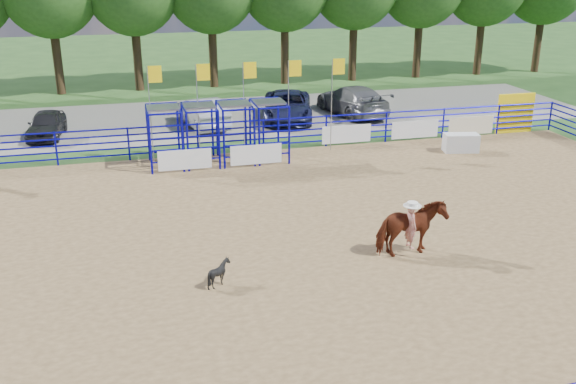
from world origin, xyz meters
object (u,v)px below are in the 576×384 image
object	(u,v)px
announcer_table	(461,143)
horse_and_rider	(411,227)
calf	(219,273)
car_b	(203,112)
car_d	(352,100)
car_a	(46,124)
car_c	(287,106)

from	to	relation	value
announcer_table	horse_and_rider	distance (m)	11.65
horse_and_rider	calf	xyz separation A→B (m)	(-5.78, -0.47, -0.55)
car_b	car_d	size ratio (longest dim) A/B	0.83
announcer_table	car_a	distance (m)	19.98
horse_and_rider	car_a	world-z (taller)	horse_and_rider
car_a	car_b	bearing A→B (deg)	6.41
calf	announcer_table	bearing A→B (deg)	-46.31
announcer_table	car_c	bearing A→B (deg)	128.34
announcer_table	car_c	xyz separation A→B (m)	(-6.19, 7.82, 0.34)
horse_and_rider	car_d	size ratio (longest dim) A/B	0.42
car_a	car_c	distance (m)	12.39
announcer_table	calf	distance (m)	16.02
car_c	car_a	bearing A→B (deg)	-163.88
announcer_table	car_b	distance (m)	13.17
announcer_table	car_a	bearing A→B (deg)	158.35
car_c	car_d	world-z (taller)	car_d
announcer_table	car_d	world-z (taller)	car_d
car_d	car_a	bearing A→B (deg)	-6.43
calf	car_a	size ratio (longest dim) A/B	0.20
announcer_table	calf	xyz separation A→B (m)	(-12.59, -9.91, -0.04)
horse_and_rider	car_d	distance (m)	18.29
car_a	car_d	distance (m)	16.29
horse_and_rider	car_d	bearing A→B (deg)	75.74
horse_and_rider	car_b	distance (m)	17.39
horse_and_rider	calf	size ratio (longest dim) A/B	3.20
horse_and_rider	car_a	size ratio (longest dim) A/B	0.62
announcer_table	horse_and_rider	world-z (taller)	horse_and_rider
car_a	car_b	distance (m)	7.72
announcer_table	car_b	size ratio (longest dim) A/B	0.33
horse_and_rider	calf	distance (m)	5.83
car_c	horse_and_rider	bearing A→B (deg)	-78.04
calf	car_d	xyz separation A→B (m)	(10.29, 18.19, 0.43)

